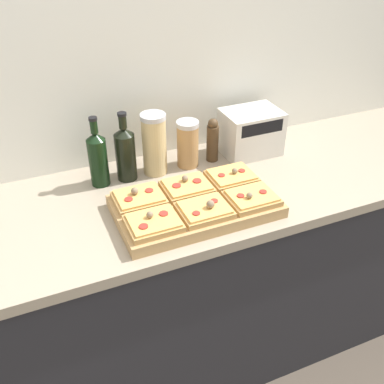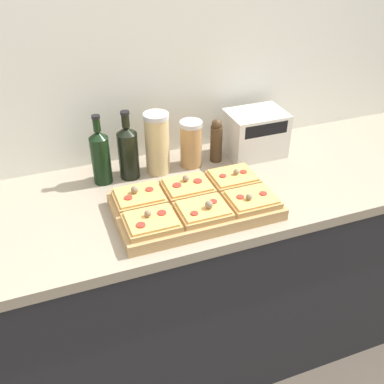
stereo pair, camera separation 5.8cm
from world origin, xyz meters
The scene contains 15 objects.
wall_back centered at (0.00, 0.67, 1.25)m, with size 6.00×0.06×2.50m.
kitchen_counter centered at (0.00, 0.32, 0.46)m, with size 2.63×0.67×0.91m.
cutting_board centered at (0.01, 0.19, 0.93)m, with size 0.55×0.32×0.04m, color tan.
pizza_slice_back_left centered at (-0.17, 0.27, 0.97)m, with size 0.17×0.14×0.05m.
pizza_slice_back_center centered at (0.01, 0.27, 0.97)m, with size 0.17×0.14×0.05m.
pizza_slice_back_right centered at (0.19, 0.27, 0.97)m, with size 0.17×0.14×0.05m.
pizza_slice_front_left centered at (-0.17, 0.12, 0.97)m, with size 0.17×0.14×0.05m.
pizza_slice_front_center centered at (0.01, 0.11, 0.97)m, with size 0.17×0.14×0.06m.
pizza_slice_front_right centered at (0.19, 0.11, 0.97)m, with size 0.17×0.14×0.05m.
olive_oil_bottle centered at (-0.25, 0.50, 1.02)m, with size 0.07×0.07×0.27m.
wine_bottle centered at (-0.15, 0.50, 1.02)m, with size 0.08×0.08×0.27m.
grain_jar_tall centered at (-0.03, 0.50, 1.03)m, with size 0.10×0.10×0.25m.
grain_jar_short centered at (0.11, 0.50, 1.01)m, with size 0.09×0.09×0.19m.
pepper_mill centered at (0.22, 0.50, 1.00)m, with size 0.05×0.05×0.19m.
toaster_oven centered at (0.40, 0.50, 1.00)m, with size 0.26×0.18×0.19m.
Camera 1 is at (-0.50, -0.97, 1.84)m, focal length 42.00 mm.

